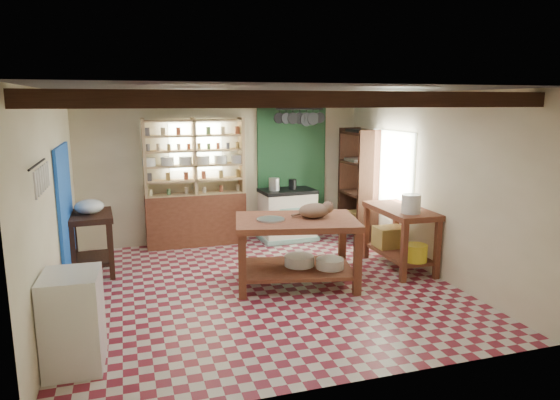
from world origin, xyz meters
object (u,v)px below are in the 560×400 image
object	(u,v)px
right_counter	(400,238)
stove	(287,215)
work_table	(296,252)
white_cabinet	(73,321)
prep_table	(92,243)
cat	(314,211)

from	to	relation	value
right_counter	stove	bearing A→B (deg)	120.38
work_table	right_counter	world-z (taller)	right_counter
white_cabinet	prep_table	bearing A→B (deg)	92.39
prep_table	white_cabinet	size ratio (longest dim) A/B	0.97
work_table	cat	world-z (taller)	cat
work_table	stove	size ratio (longest dim) A/B	1.71
right_counter	cat	size ratio (longest dim) A/B	2.98
work_table	right_counter	xyz separation A→B (m)	(1.70, 0.18, 0.00)
stove	cat	world-z (taller)	cat
white_cabinet	cat	xyz separation A→B (m)	(2.95, 1.44, 0.56)
right_counter	cat	world-z (taller)	cat
right_counter	white_cabinet	bearing A→B (deg)	-158.72
work_table	white_cabinet	distance (m)	3.06
stove	prep_table	size ratio (longest dim) A/B	1.06
work_table	white_cabinet	bearing A→B (deg)	-139.50
prep_table	white_cabinet	bearing A→B (deg)	-93.62
cat	white_cabinet	bearing A→B (deg)	-151.67
stove	cat	bearing A→B (deg)	-101.94
stove	cat	size ratio (longest dim) A/B	2.19
work_table	right_counter	bearing A→B (deg)	18.38
prep_table	right_counter	bearing A→B (deg)	-17.53
cat	prep_table	bearing A→B (deg)	158.34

